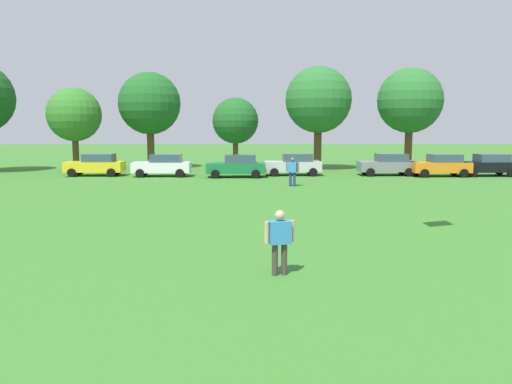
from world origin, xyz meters
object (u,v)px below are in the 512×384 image
Objects in this scene: parked_car_white_1 at (163,165)px; tree_left at (74,115)px; parked_car_gray_4 at (388,164)px; parked_car_silver_3 at (294,164)px; tree_center_left at (150,104)px; adult_bystander at (280,237)px; tree_center_right at (235,121)px; parked_car_yellow_0 at (96,165)px; parked_car_green_2 at (237,166)px; bystander_midfield at (292,169)px; tree_right at (318,100)px; tree_far_right at (410,101)px; parked_car_orange_5 at (441,165)px; parked_car_black_6 at (488,165)px.

parked_car_white_1 is 10.21m from tree_left.
parked_car_silver_3 is at bearing -1.82° from parked_car_gray_4.
tree_center_left reaches higher than tree_left.
tree_left is at bearing -31.23° from parked_car_white_1.
tree_center_right is at bearing 80.36° from adult_bystander.
parked_car_green_2 is (10.75, -1.36, 0.00)m from parked_car_yellow_0.
tree_left reaches higher than bystander_midfield.
tree_center_left is at bearing 174.91° from tree_right.
bystander_midfield is 10.60m from parked_car_gray_4.
parked_car_silver_3 is 7.22m from parked_car_gray_4.
tree_far_right reaches higher than parked_car_silver_3.
parked_car_black_6 is at bearing -176.31° from parked_car_orange_5.
bystander_midfield is at bearing -50.45° from tree_center_left.
tree_left is 0.79× the size of tree_right.
tree_center_left is at bearing -24.28° from bystander_midfield.
tree_center_left reaches higher than parked_car_white_1.
tree_far_right is (-0.21, 6.98, 5.12)m from parked_car_orange_5.
tree_right is at bearing -175.56° from tree_far_right.
parked_car_green_2 is at bearing 172.79° from parked_car_yellow_0.
parked_car_white_1 is at bearing 92.79° from adult_bystander.
parked_car_green_2 is 4.56m from parked_car_silver_3.
tree_center_right is at bearing -130.00° from parked_car_white_1.
parked_car_white_1 is 20.93m from parked_car_orange_5.
parked_car_white_1 is 14.74m from tree_right.
parked_car_white_1 is at bearing -0.73° from parked_car_black_6.
parked_car_yellow_0 is at bearing -151.14° from tree_center_right.
adult_bystander is at bearing 54.91° from parked_car_black_6.
parked_car_white_1 is at bearing 173.47° from parked_car_yellow_0.
tree_center_left is at bearing -28.36° from parked_car_silver_3.
parked_car_black_6 is (19.05, 0.45, 0.00)m from parked_car_green_2.
parked_car_black_6 is at bearing 42.45° from adult_bystander.
parked_car_silver_3 is at bearing -176.72° from parked_car_white_1.
tree_center_right is (-19.25, 6.72, 3.37)m from parked_car_black_6.
parked_car_silver_3 is 7.78m from tree_right.
parked_car_green_2 is 0.51× the size of tree_center_left.
parked_car_yellow_0 is 0.51× the size of tree_center_left.
tree_center_right is at bearing 175.11° from tree_right.
bystander_midfield reaches higher than parked_car_orange_5.
tree_center_right is (-0.20, 7.17, 3.37)m from parked_car_green_2.
parked_car_orange_5 is at bearing -18.34° from tree_center_left.
parked_car_white_1 is (-6.95, 25.48, -0.12)m from adult_bystander.
tree_far_right reaches higher than tree_left.
bystander_midfield reaches higher than parked_car_white_1.
parked_car_orange_5 is 0.69× the size of tree_center_right.
parked_car_green_2 is at bearing -136.69° from tree_right.
parked_car_black_6 is 9.33m from tree_far_right.
adult_bystander is at bearing 83.45° from parked_car_silver_3.
parked_car_white_1 is at bearing -9.62° from bystander_midfield.
tree_far_right is at bearing -1.69° from tree_center_left.
tree_right reaches higher than adult_bystander.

